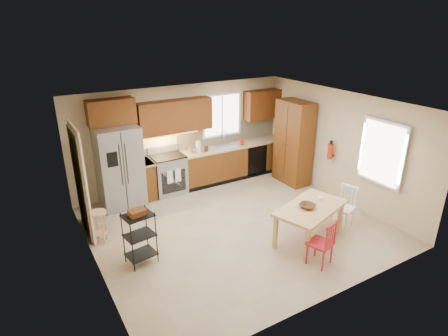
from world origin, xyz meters
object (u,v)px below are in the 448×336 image
table_bowl (307,208)px  bar_stool (100,226)px  fire_extinguisher (330,151)px  utility_cart (140,238)px  chair_red (320,242)px  refrigerator (120,167)px  soap_bottle (242,141)px  chair_white (343,207)px  range_stove (168,175)px  table_jar (320,200)px  dining_table (309,224)px  pantry (293,143)px

table_bowl → bar_stool: size_ratio=0.47×
fire_extinguisher → utility_cart: size_ratio=0.37×
chair_red → table_bowl: chair_red is taller
chair_red → refrigerator: bearing=101.9°
chair_red → utility_cart: 3.06m
bar_stool → soap_bottle: bearing=39.1°
refrigerator → chair_white: refrigerator is taller
range_stove → fire_extinguisher: (3.18, -2.04, 0.64)m
range_stove → soap_bottle: 2.10m
chair_red → table_jar: (0.66, 0.74, 0.31)m
refrigerator → bar_stool: (-0.80, -1.28, -0.60)m
range_stove → bar_stool: range_stove is taller
range_stove → dining_table: bearing=-66.3°
range_stove → dining_table: size_ratio=0.64×
refrigerator → utility_cart: refrigerator is taller
soap_bottle → table_jar: 3.16m
soap_bottle → table_bowl: soap_bottle is taller
soap_bottle → fire_extinguisher: fire_extinguisher is taller
soap_bottle → range_stove: bearing=177.6°
table_bowl → dining_table: bearing=0.0°
refrigerator → pantry: 4.23m
table_jar → utility_cart: (-3.28, 0.85, -0.25)m
soap_bottle → utility_cart: 4.25m
fire_extinguisher → chair_red: 2.91m
dining_table → utility_cart: (-2.96, 0.94, 0.13)m
fire_extinguisher → table_bowl: size_ratio=1.24×
range_stove → refrigerator: bearing=-177.0°
dining_table → table_bowl: (-0.09, 0.00, 0.36)m
table_bowl → table_jar: (0.40, 0.09, 0.03)m
chair_red → bar_stool: bearing=121.3°
chair_white → utility_cart: utility_cart is taller
range_stove → table_bowl: range_stove is taller
bar_stool → pantry: bearing=25.7°
table_bowl → utility_cart: (-2.87, 0.94, -0.22)m
range_stove → fire_extinguisher: bearing=-32.6°
soap_bottle → bar_stool: (-3.98, -1.26, -0.68)m
table_bowl → refrigerator: bearing=127.7°
table_bowl → utility_cart: utility_cart is taller
chair_white → table_bowl: bearing=74.7°
table_bowl → fire_extinguisher: bearing=35.1°
range_stove → table_jar: size_ratio=8.15×
chair_red → table_jar: bearing=30.0°
refrigerator → fire_extinguisher: bearing=-24.5°
pantry → table_bowl: (-1.62, -2.33, -0.34)m
chair_white → utility_cart: (-3.91, 0.89, 0.06)m
refrigerator → dining_table: 4.20m
soap_bottle → bar_stool: bearing=-162.5°
soap_bottle → dining_table: 3.34m
dining_table → bar_stool: 3.93m
pantry → bar_stool: 5.00m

